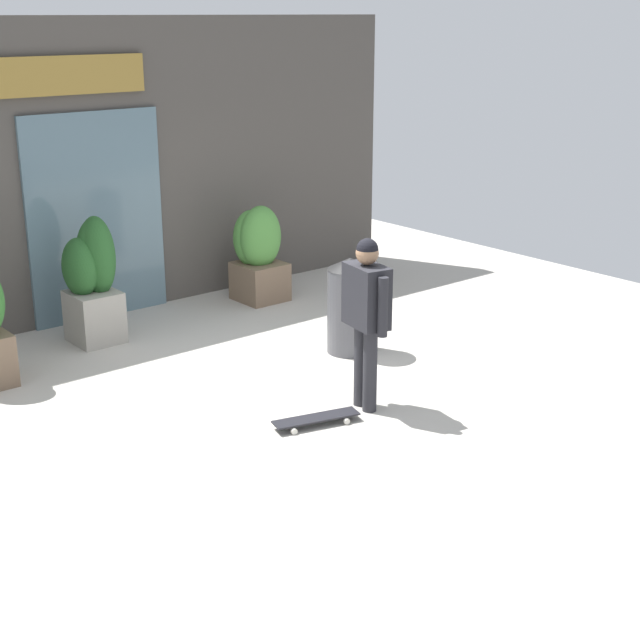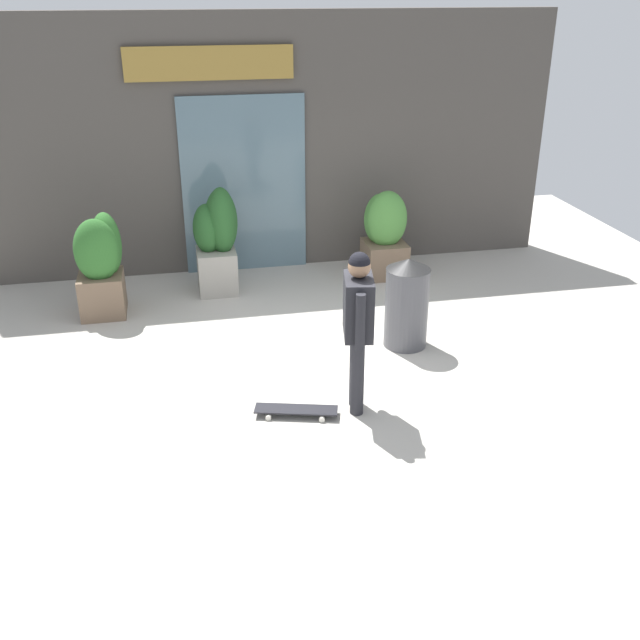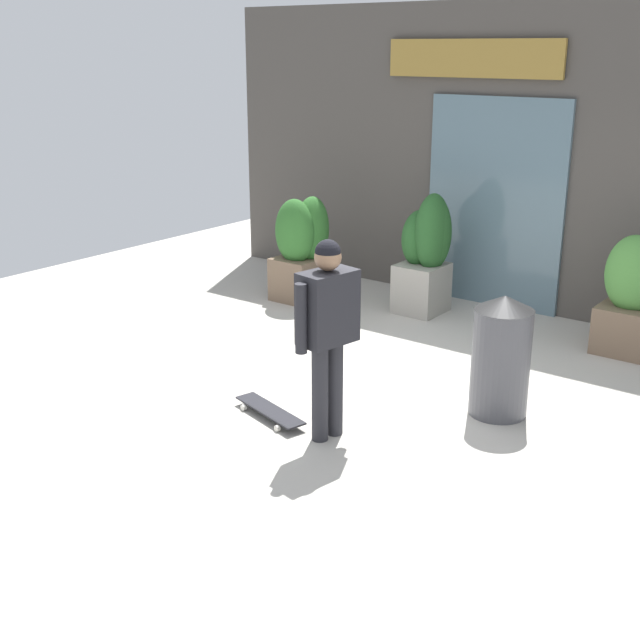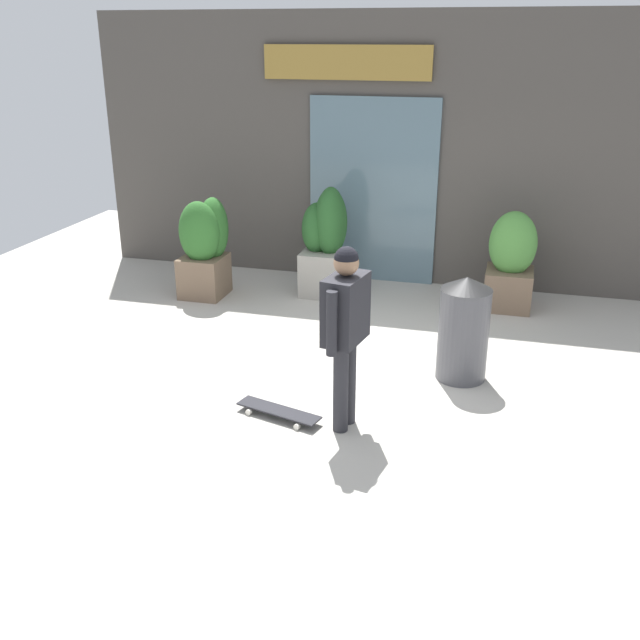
{
  "view_description": "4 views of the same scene",
  "coord_description": "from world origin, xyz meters",
  "px_view_note": "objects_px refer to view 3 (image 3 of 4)",
  "views": [
    {
      "loc": [
        -5.08,
        -6.74,
        3.5
      ],
      "look_at": [
        0.02,
        -0.56,
        0.84
      ],
      "focal_mm": 52.31,
      "sensor_mm": 36.0,
      "label": 1
    },
    {
      "loc": [
        -1.26,
        -6.77,
        3.79
      ],
      "look_at": [
        0.02,
        -0.56,
        0.84
      ],
      "focal_mm": 41.07,
      "sensor_mm": 36.0,
      "label": 2
    },
    {
      "loc": [
        3.88,
        -5.63,
        2.97
      ],
      "look_at": [
        0.02,
        -0.56,
        0.84
      ],
      "focal_mm": 46.2,
      "sensor_mm": 36.0,
      "label": 3
    },
    {
      "loc": [
        1.57,
        -6.25,
        3.18
      ],
      "look_at": [
        0.02,
        -0.56,
        0.84
      ],
      "focal_mm": 40.74,
      "sensor_mm": 36.0,
      "label": 4
    }
  ],
  "objects_px": {
    "skateboarder": "(328,320)",
    "planter_box_right": "(631,292)",
    "planter_box_mid": "(302,247)",
    "trash_bin": "(501,355)",
    "skateboard": "(270,411)",
    "planter_box_left": "(427,249)"
  },
  "relations": [
    {
      "from": "planter_box_mid",
      "to": "planter_box_right",
      "type": "bearing_deg",
      "value": 8.94
    },
    {
      "from": "skateboarder",
      "to": "trash_bin",
      "type": "bearing_deg",
      "value": -115.35
    },
    {
      "from": "skateboard",
      "to": "planter_box_mid",
      "type": "distance_m",
      "value": 3.47
    },
    {
      "from": "skateboard",
      "to": "planter_box_left",
      "type": "relative_size",
      "value": 0.58
    },
    {
      "from": "skateboard",
      "to": "skateboarder",
      "type": "bearing_deg",
      "value": -163.62
    },
    {
      "from": "skateboard",
      "to": "planter_box_right",
      "type": "distance_m",
      "value": 3.93
    },
    {
      "from": "planter_box_mid",
      "to": "planter_box_left",
      "type": "bearing_deg",
      "value": 18.71
    },
    {
      "from": "skateboard",
      "to": "trash_bin",
      "type": "relative_size",
      "value": 0.78
    },
    {
      "from": "skateboard",
      "to": "planter_box_left",
      "type": "height_order",
      "value": "planter_box_left"
    },
    {
      "from": "skateboard",
      "to": "planter_box_mid",
      "type": "xyz_separation_m",
      "value": [
        -1.9,
        2.83,
        0.59
      ]
    },
    {
      "from": "skateboarder",
      "to": "planter_box_mid",
      "type": "relative_size",
      "value": 1.27
    },
    {
      "from": "skateboarder",
      "to": "skateboard",
      "type": "xyz_separation_m",
      "value": [
        -0.59,
        -0.01,
        -0.92
      ]
    },
    {
      "from": "skateboarder",
      "to": "planter_box_right",
      "type": "distance_m",
      "value": 3.66
    },
    {
      "from": "planter_box_right",
      "to": "trash_bin",
      "type": "bearing_deg",
      "value": -99.57
    },
    {
      "from": "planter_box_mid",
      "to": "trash_bin",
      "type": "bearing_deg",
      "value": -25.24
    },
    {
      "from": "skateboard",
      "to": "trash_bin",
      "type": "bearing_deg",
      "value": -124.76
    },
    {
      "from": "planter_box_left",
      "to": "trash_bin",
      "type": "relative_size",
      "value": 1.34
    },
    {
      "from": "trash_bin",
      "to": "skateboarder",
      "type": "bearing_deg",
      "value": -125.85
    },
    {
      "from": "skateboarder",
      "to": "skateboard",
      "type": "bearing_deg",
      "value": 11.53
    },
    {
      "from": "planter_box_mid",
      "to": "trash_bin",
      "type": "xyz_separation_m",
      "value": [
        3.38,
        -1.6,
        -0.13
      ]
    },
    {
      "from": "planter_box_mid",
      "to": "skateboard",
      "type": "bearing_deg",
      "value": -56.13
    },
    {
      "from": "skateboarder",
      "to": "planter_box_mid",
      "type": "distance_m",
      "value": 3.78
    }
  ]
}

